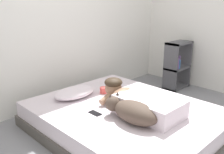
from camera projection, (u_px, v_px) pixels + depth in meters
name	position (u px, v px, depth m)	size (l,w,h in m)	color
ground_plane	(153.00, 148.00, 2.44)	(12.01, 12.01, 0.00)	gray
back_wall	(52.00, 10.00, 3.18)	(4.00, 0.12, 2.50)	silver
bed	(124.00, 120.00, 2.71)	(1.57, 1.95, 0.29)	#4C4742
pillow	(75.00, 92.00, 2.94)	(0.52, 0.32, 0.11)	silver
person_lying	(138.00, 101.00, 2.56)	(0.43, 0.92, 0.27)	silver
dog	(132.00, 111.00, 2.33)	(0.26, 0.57, 0.21)	#4C3D33
coffee_cup	(104.00, 90.00, 3.06)	(0.12, 0.09, 0.07)	#D84C47
cell_phone	(95.00, 113.00, 2.52)	(0.07, 0.14, 0.01)	black
bookshelf	(177.00, 65.00, 4.00)	(0.45, 0.24, 0.75)	#4C4C51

